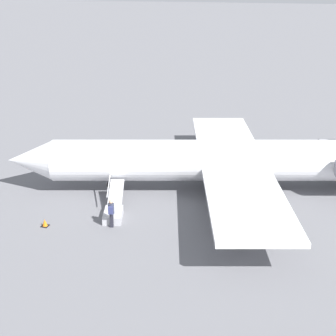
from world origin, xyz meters
name	(u,v)px	position (x,y,z in m)	size (l,w,h in m)	color
ground_plane	(216,189)	(0.00, 0.00, 0.00)	(600.00, 600.00, 0.00)	slate
airplane_main	(231,160)	(-0.91, -0.31, 2.20)	(28.36, 21.83, 7.35)	white
boarding_stairs	(114,210)	(5.07, 5.89, 0.38)	(2.27, 4.13, 1.79)	#B2B2B7
passenger	(111,212)	(4.58, 7.21, 1.00)	(0.43, 0.57, 1.74)	#23232D
traffic_cone_near_stairs	(45,223)	(8.36, 8.42, 0.21)	(0.42, 0.42, 0.46)	black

